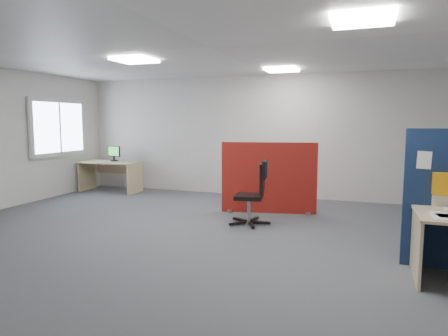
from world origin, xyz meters
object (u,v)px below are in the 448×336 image
(office_chair, at_px, (256,189))
(monitor_second, at_px, (114,153))
(second_desk, at_px, (111,169))
(red_divider, at_px, (269,178))

(office_chair, bearing_deg, monitor_second, 145.25)
(office_chair, bearing_deg, second_desk, 146.47)
(monitor_second, distance_m, office_chair, 4.54)
(red_divider, distance_m, second_desk, 4.22)
(monitor_second, xyz_separation_m, office_chair, (4.07, -1.97, -0.34))
(red_divider, bearing_deg, monitor_second, 153.51)
(red_divider, bearing_deg, second_desk, 154.84)
(red_divider, xyz_separation_m, monitor_second, (-4.08, 1.06, 0.29))
(red_divider, relative_size, monitor_second, 4.34)
(second_desk, bearing_deg, office_chair, -24.62)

